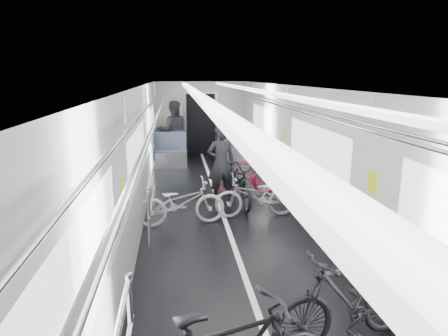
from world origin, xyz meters
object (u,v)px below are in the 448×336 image
(bike_right_mid, at_px, (256,196))
(bike_aisle, at_px, (240,179))
(bike_left_far, at_px, (181,202))
(person_standing, at_px, (221,164))
(person_seated, at_px, (174,130))
(bike_right_near, at_px, (349,298))
(bike_right_far, at_px, (245,175))

(bike_right_mid, distance_m, bike_aisle, 0.90)
(bike_left_far, xyz_separation_m, person_standing, (0.86, 1.22, 0.41))
(bike_left_far, xyz_separation_m, person_seated, (-0.11, 5.71, 0.51))
(person_standing, distance_m, person_seated, 4.60)
(bike_aisle, bearing_deg, bike_left_far, -141.56)
(bike_right_near, bearing_deg, bike_left_far, -171.49)
(bike_right_mid, bearing_deg, person_standing, -152.68)
(bike_right_mid, bearing_deg, bike_aisle, -171.21)
(bike_right_near, relative_size, bike_right_far, 1.14)
(bike_right_far, distance_m, bike_aisle, 0.63)
(bike_aisle, bearing_deg, bike_right_far, 66.35)
(bike_right_near, height_order, bike_right_far, bike_right_near)
(bike_right_near, bearing_deg, person_seated, 174.61)
(bike_aisle, height_order, person_standing, person_standing)
(bike_right_mid, height_order, person_seated, person_seated)
(bike_right_mid, distance_m, person_seated, 5.70)
(bike_left_far, distance_m, bike_aisle, 1.67)
(bike_right_near, bearing_deg, bike_right_mid, 166.88)
(bike_right_near, xyz_separation_m, person_seated, (-1.67, 9.18, 0.41))
(bike_left_far, bearing_deg, person_seated, -5.24)
(person_standing, bearing_deg, bike_left_far, 46.80)
(bike_right_far, xyz_separation_m, bike_aisle, (-0.21, -0.59, 0.05))
(person_seated, bearing_deg, bike_right_near, 101.70)
(bike_right_near, xyz_separation_m, person_standing, (-0.70, 4.69, 0.31))
(bike_left_far, relative_size, bike_right_mid, 1.01)
(bike_aisle, bearing_deg, person_standing, 161.44)
(bike_right_far, bearing_deg, bike_left_far, -37.23)
(person_standing, height_order, person_seated, person_seated)
(bike_aisle, relative_size, person_standing, 1.17)
(bike_left_far, bearing_deg, bike_aisle, -54.16)
(bike_right_near, distance_m, bike_right_mid, 3.71)
(bike_right_mid, relative_size, person_seated, 0.83)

